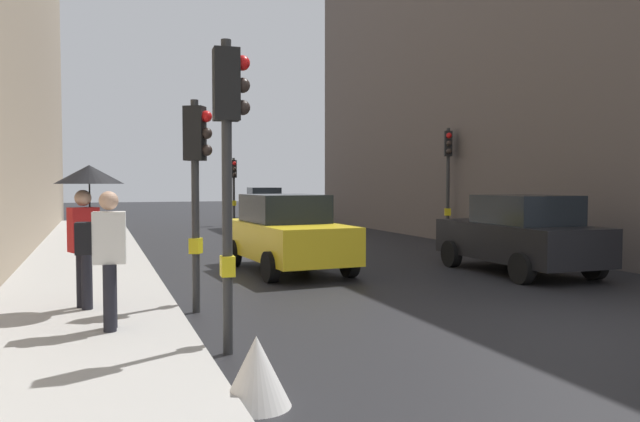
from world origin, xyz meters
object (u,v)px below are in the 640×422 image
at_px(warning_sign_triangle, 256,371).
at_px(pedestrian_with_black_backpack, 106,252).
at_px(car_dark_suv, 520,234).
at_px(car_silver_hatchback, 263,203).
at_px(traffic_light_near_right, 197,166).
at_px(traffic_light_mid_street, 448,164).
at_px(traffic_light_near_left, 229,139).
at_px(traffic_light_far_median, 234,179).
at_px(pedestrian_with_umbrella, 88,196).
at_px(car_yellow_taxi, 287,233).

bearing_deg(warning_sign_triangle, pedestrian_with_black_backpack, 113.61).
distance_m(car_dark_suv, car_silver_hatchback, 22.12).
bearing_deg(car_dark_suv, traffic_light_near_right, -166.50).
height_order(traffic_light_mid_street, warning_sign_triangle, traffic_light_mid_street).
bearing_deg(traffic_light_mid_street, warning_sign_triangle, -127.56).
height_order(traffic_light_near_left, pedestrian_with_black_backpack, traffic_light_near_left).
distance_m(traffic_light_near_right, traffic_light_far_median, 20.06).
relative_size(traffic_light_near_right, car_silver_hatchback, 0.77).
bearing_deg(traffic_light_near_left, warning_sign_triangle, -93.95).
height_order(traffic_light_mid_street, traffic_light_far_median, traffic_light_mid_street).
height_order(traffic_light_near_right, traffic_light_far_median, traffic_light_near_right).
xyz_separation_m(traffic_light_near_right, traffic_light_far_median, (4.69, 19.50, -0.08)).
relative_size(traffic_light_near_right, car_dark_suv, 0.78).
relative_size(traffic_light_near_left, car_dark_suv, 0.87).
distance_m(traffic_light_near_right, warning_sign_triangle, 4.73).
height_order(traffic_light_mid_street, traffic_light_near_left, traffic_light_mid_street).
distance_m(traffic_light_mid_street, traffic_light_near_left, 14.47).
xyz_separation_m(traffic_light_far_median, pedestrian_with_black_backpack, (-6.06, -20.94, -1.05)).
distance_m(traffic_light_far_median, car_silver_hatchback, 5.28).
distance_m(car_dark_suv, pedestrian_with_black_backpack, 9.40).
relative_size(pedestrian_with_black_backpack, warning_sign_triangle, 2.72).
relative_size(traffic_light_far_median, pedestrian_with_black_backpack, 1.81).
bearing_deg(traffic_light_near_left, traffic_light_near_right, 90.05).
distance_m(traffic_light_mid_street, traffic_light_far_median, 12.20).
bearing_deg(car_silver_hatchback, traffic_light_near_right, -106.92).
bearing_deg(pedestrian_with_umbrella, traffic_light_far_median, 72.03).
xyz_separation_m(traffic_light_near_right, traffic_light_near_left, (0.00, -2.50, 0.26)).
bearing_deg(traffic_light_mid_street, traffic_light_near_left, -131.52).
height_order(car_silver_hatchback, pedestrian_with_umbrella, pedestrian_with_umbrella).
relative_size(traffic_light_mid_street, traffic_light_far_median, 1.20).
height_order(car_dark_suv, car_silver_hatchback, same).
bearing_deg(traffic_light_mid_street, traffic_light_far_median, 113.74).
bearing_deg(traffic_light_near_left, car_silver_hatchback, 74.60).
bearing_deg(traffic_light_far_median, car_dark_suv, -81.13).
height_order(traffic_light_mid_street, car_yellow_taxi, traffic_light_mid_street).
xyz_separation_m(traffic_light_near_left, car_dark_suv, (7.45, 4.28, -1.68)).
height_order(traffic_light_near_right, warning_sign_triangle, traffic_light_near_right).
xyz_separation_m(traffic_light_far_median, pedestrian_with_umbrella, (-6.28, -19.37, -0.37)).
relative_size(car_dark_suv, warning_sign_triangle, 6.51).
distance_m(traffic_light_near_left, warning_sign_triangle, 2.87).
height_order(car_dark_suv, warning_sign_triangle, car_dark_suv).
bearing_deg(car_dark_suv, warning_sign_triangle, -141.21).
bearing_deg(car_yellow_taxi, traffic_light_far_median, 82.52).
height_order(traffic_light_near_left, car_silver_hatchback, traffic_light_near_left).
xyz_separation_m(traffic_light_near_left, pedestrian_with_black_backpack, (-1.37, 1.05, -1.39)).
height_order(traffic_light_near_right, pedestrian_with_umbrella, traffic_light_near_right).
bearing_deg(traffic_light_mid_street, car_yellow_taxi, -147.42).
distance_m(pedestrian_with_black_backpack, warning_sign_triangle, 3.23).
bearing_deg(car_yellow_taxi, warning_sign_triangle, -108.61).
xyz_separation_m(traffic_light_mid_street, traffic_light_far_median, (-4.91, 11.16, -0.44)).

